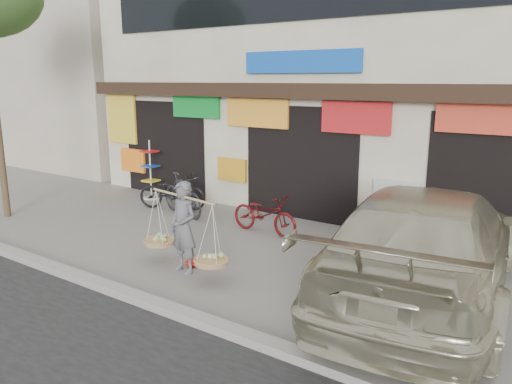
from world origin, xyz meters
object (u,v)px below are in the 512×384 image
Objects in this scene: suv at (426,243)px; display_rack at (151,175)px; bike_1 at (182,195)px; street_vendor at (183,231)px; bike_0 at (172,191)px; bike_2 at (265,214)px.

display_rack is (-8.30, 2.17, -0.20)m from suv.
suv reaches higher than bike_1.
display_rack reaches higher than street_vendor.
display_rack is (-1.32, 0.50, 0.20)m from bike_0.
street_vendor is 1.17× the size of bike_2.
street_vendor is 1.15× the size of bike_1.
bike_0 is 3.18m from bike_2.
suv is (3.83, -1.27, 0.42)m from bike_2.
bike_1 is 2.12m from display_rack.
bike_1 is at bearing 142.97° from street_vendor.
bike_2 is at bearing -25.15° from suv.
display_rack is (-4.57, 3.55, -0.08)m from street_vendor.
bike_1 is 1.05× the size of display_rack.
street_vendor is 1.21× the size of display_rack.
street_vendor is 0.32× the size of suv.
bike_1 reaches higher than bike_0.
bike_2 is (2.52, -0.10, -0.08)m from bike_1.
bike_1 is at bearing 92.08° from bike_2.
bike_2 is at bearing -75.32° from bike_1.
bike_0 is 0.28× the size of suv.
bike_2 is (-0.09, 2.65, -0.30)m from street_vendor.
bike_0 is at bearing 87.14° from bike_2.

